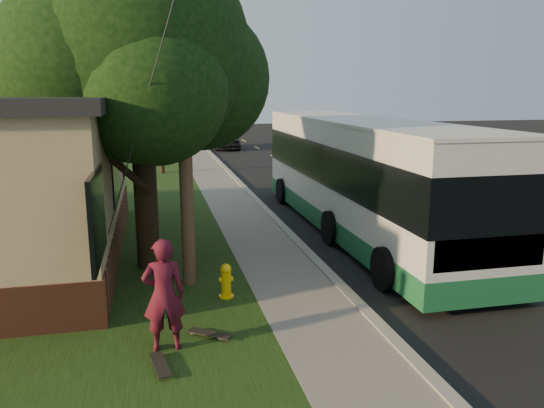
# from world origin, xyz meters

# --- Properties ---
(ground) EXTENTS (120.00, 120.00, 0.00)m
(ground) POSITION_xyz_m (0.00, 0.00, 0.00)
(ground) COLOR black
(ground) RESTS_ON ground
(road) EXTENTS (8.00, 80.00, 0.01)m
(road) POSITION_xyz_m (4.00, 10.00, 0.01)
(road) COLOR black
(road) RESTS_ON ground
(curb) EXTENTS (0.25, 80.00, 0.12)m
(curb) POSITION_xyz_m (0.00, 10.00, 0.06)
(curb) COLOR gray
(curb) RESTS_ON ground
(sidewalk) EXTENTS (2.00, 80.00, 0.08)m
(sidewalk) POSITION_xyz_m (-1.00, 10.00, 0.04)
(sidewalk) COLOR slate
(sidewalk) RESTS_ON ground
(grass_verge) EXTENTS (5.00, 80.00, 0.07)m
(grass_verge) POSITION_xyz_m (-4.50, 10.00, 0.04)
(grass_verge) COLOR black
(grass_verge) RESTS_ON ground
(fire_hydrant) EXTENTS (0.32, 0.32, 0.74)m
(fire_hydrant) POSITION_xyz_m (-2.60, 0.00, 0.43)
(fire_hydrant) COLOR yellow
(fire_hydrant) RESTS_ON grass_verge
(utility_pole) EXTENTS (2.86, 3.21, 9.07)m
(utility_pole) POSITION_xyz_m (-3.31, 0.99, 4.63)
(utility_pole) COLOR #473321
(utility_pole) RESTS_ON ground
(leafy_tree) EXTENTS (6.30, 6.00, 7.80)m
(leafy_tree) POSITION_xyz_m (-4.17, 2.65, 5.17)
(leafy_tree) COLOR black
(leafy_tree) RESTS_ON grass_verge
(bare_tree_near) EXTENTS (1.38, 1.21, 4.31)m
(bare_tree_near) POSITION_xyz_m (-3.50, 18.00, 2.15)
(bare_tree_near) COLOR black
(bare_tree_near) RESTS_ON grass_verge
(bare_tree_far) EXTENTS (1.38, 1.21, 4.03)m
(bare_tree_far) POSITION_xyz_m (-3.00, 30.00, 2.00)
(bare_tree_far) COLOR black
(bare_tree_far) RESTS_ON grass_verge
(traffic_signal) EXTENTS (0.18, 0.22, 5.50)m
(traffic_signal) POSITION_xyz_m (0.50, 34.00, 3.16)
(traffic_signal) COLOR #2D2D30
(traffic_signal) RESTS_ON ground
(transit_bus) EXTENTS (3.01, 13.05, 3.53)m
(transit_bus) POSITION_xyz_m (2.29, 4.54, 1.88)
(transit_bus) COLOR silver
(transit_bus) RESTS_ON ground
(skateboarder) EXTENTS (0.71, 0.47, 1.95)m
(skateboarder) POSITION_xyz_m (-3.92, -2.06, 1.04)
(skateboarder) COLOR #4C0F20
(skateboarder) RESTS_ON grass_verge
(skateboard_main) EXTENTS (0.35, 0.86, 0.08)m
(skateboard_main) POSITION_xyz_m (-4.03, -2.71, 0.13)
(skateboard_main) COLOR black
(skateboard_main) RESTS_ON grass_verge
(skateboard_spare) EXTENTS (0.78, 0.65, 0.08)m
(skateboard_spare) POSITION_xyz_m (-3.15, -1.79, 0.13)
(skateboard_spare) COLOR black
(skateboard_spare) RESTS_ON grass_verge
(dumpster) EXTENTS (1.69, 1.53, 1.22)m
(dumpster) POSITION_xyz_m (-8.34, 8.10, 0.65)
(dumpster) COLOR #13321A
(dumpster) RESTS_ON building_lot
(distant_car) EXTENTS (2.02, 4.77, 1.61)m
(distant_car) POSITION_xyz_m (1.50, 29.78, 0.81)
(distant_car) COLOR black
(distant_car) RESTS_ON ground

